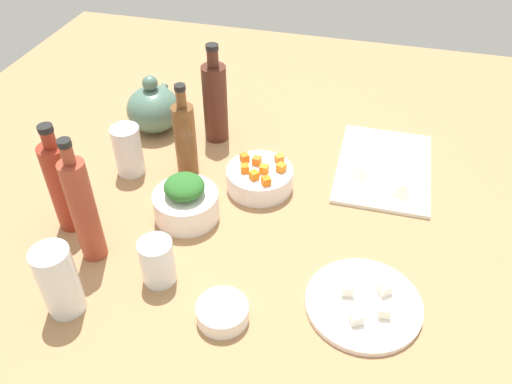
# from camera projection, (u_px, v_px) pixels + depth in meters

# --- Properties ---
(tabletop) EXTENTS (1.90, 1.90, 0.03)m
(tabletop) POSITION_uv_depth(u_px,v_px,m) (256.00, 214.00, 1.17)
(tabletop) COLOR #A4774E
(tabletop) RESTS_ON ground
(cutting_board) EXTENTS (0.32, 0.22, 0.01)m
(cutting_board) POSITION_uv_depth(u_px,v_px,m) (384.00, 168.00, 1.26)
(cutting_board) COLOR white
(cutting_board) RESTS_ON tabletop
(plate_tofu) EXTENTS (0.21, 0.21, 0.01)m
(plate_tofu) POSITION_uv_depth(u_px,v_px,m) (363.00, 304.00, 0.95)
(plate_tofu) COLOR white
(plate_tofu) RESTS_ON tabletop
(bowl_greens) EXTENTS (0.14, 0.14, 0.06)m
(bowl_greens) POSITION_uv_depth(u_px,v_px,m) (186.00, 205.00, 1.12)
(bowl_greens) COLOR white
(bowl_greens) RESTS_ON tabletop
(bowl_carrots) EXTENTS (0.15, 0.15, 0.05)m
(bowl_carrots) POSITION_uv_depth(u_px,v_px,m) (260.00, 178.00, 1.20)
(bowl_carrots) COLOR white
(bowl_carrots) RESTS_ON tabletop
(bowl_small_side) EXTENTS (0.09, 0.09, 0.03)m
(bowl_small_side) POSITION_uv_depth(u_px,v_px,m) (222.00, 312.00, 0.92)
(bowl_small_side) COLOR white
(bowl_small_side) RESTS_ON tabletop
(teapot) EXTENTS (0.16, 0.14, 0.16)m
(teapot) POSITION_uv_depth(u_px,v_px,m) (154.00, 108.00, 1.37)
(teapot) COLOR #4E705E
(teapot) RESTS_ON tabletop
(bottle_0) EXTENTS (0.06, 0.06, 0.25)m
(bottle_0) POSITION_uv_depth(u_px,v_px,m) (63.00, 185.00, 1.05)
(bottle_0) COLOR maroon
(bottle_0) RESTS_ON tabletop
(bottle_1) EXTENTS (0.05, 0.05, 0.28)m
(bottle_1) POSITION_uv_depth(u_px,v_px,m) (83.00, 209.00, 0.98)
(bottle_1) COLOR brown
(bottle_1) RESTS_ON tabletop
(bottle_2) EXTENTS (0.05, 0.05, 0.23)m
(bottle_2) POSITION_uv_depth(u_px,v_px,m) (185.00, 138.00, 1.20)
(bottle_2) COLOR brown
(bottle_2) RESTS_ON tabletop
(bottle_3) EXTENTS (0.06, 0.06, 0.26)m
(bottle_3) POSITION_uv_depth(u_px,v_px,m) (215.00, 101.00, 1.30)
(bottle_3) COLOR #4B2319
(bottle_3) RESTS_ON tabletop
(drinking_glass_0) EXTENTS (0.07, 0.07, 0.14)m
(drinking_glass_0) POSITION_uv_depth(u_px,v_px,m) (59.00, 281.00, 0.91)
(drinking_glass_0) COLOR white
(drinking_glass_0) RESTS_ON tabletop
(drinking_glass_1) EXTENTS (0.07, 0.07, 0.10)m
(drinking_glass_1) POSITION_uv_depth(u_px,v_px,m) (157.00, 261.00, 0.97)
(drinking_glass_1) COLOR white
(drinking_glass_1) RESTS_ON tabletop
(drinking_glass_2) EXTENTS (0.07, 0.07, 0.12)m
(drinking_glass_2) POSITION_uv_depth(u_px,v_px,m) (128.00, 150.00, 1.22)
(drinking_glass_2) COLOR white
(drinking_glass_2) RESTS_ON tabletop
(carrot_cube_0) EXTENTS (0.02, 0.02, 0.02)m
(carrot_cube_0) POSITION_uv_depth(u_px,v_px,m) (265.00, 169.00, 1.17)
(carrot_cube_0) COLOR orange
(carrot_cube_0) RESTS_ON bowl_carrots
(carrot_cube_1) EXTENTS (0.02, 0.02, 0.02)m
(carrot_cube_1) POSITION_uv_depth(u_px,v_px,m) (245.00, 168.00, 1.17)
(carrot_cube_1) COLOR orange
(carrot_cube_1) RESTS_ON bowl_carrots
(carrot_cube_2) EXTENTS (0.03, 0.03, 0.02)m
(carrot_cube_2) POSITION_uv_depth(u_px,v_px,m) (279.00, 159.00, 1.20)
(carrot_cube_2) COLOR orange
(carrot_cube_2) RESTS_ON bowl_carrots
(carrot_cube_3) EXTENTS (0.02, 0.02, 0.02)m
(carrot_cube_3) POSITION_uv_depth(u_px,v_px,m) (257.00, 161.00, 1.19)
(carrot_cube_3) COLOR orange
(carrot_cube_3) RESTS_ON bowl_carrots
(carrot_cube_4) EXTENTS (0.03, 0.03, 0.02)m
(carrot_cube_4) POSITION_uv_depth(u_px,v_px,m) (254.00, 175.00, 1.15)
(carrot_cube_4) COLOR orange
(carrot_cube_4) RESTS_ON bowl_carrots
(carrot_cube_5) EXTENTS (0.03, 0.03, 0.02)m
(carrot_cube_5) POSITION_uv_depth(u_px,v_px,m) (245.00, 158.00, 1.20)
(carrot_cube_5) COLOR orange
(carrot_cube_5) RESTS_ON bowl_carrots
(carrot_cube_6) EXTENTS (0.03, 0.03, 0.02)m
(carrot_cube_6) POSITION_uv_depth(u_px,v_px,m) (266.00, 181.00, 1.14)
(carrot_cube_6) COLOR orange
(carrot_cube_6) RESTS_ON bowl_carrots
(carrot_cube_7) EXTENTS (0.02, 0.02, 0.02)m
(carrot_cube_7) POSITION_uv_depth(u_px,v_px,m) (281.00, 168.00, 1.17)
(carrot_cube_7) COLOR orange
(carrot_cube_7) RESTS_ON bowl_carrots
(chopped_greens_mound) EXTENTS (0.12, 0.12, 0.04)m
(chopped_greens_mound) POSITION_uv_depth(u_px,v_px,m) (184.00, 187.00, 1.09)
(chopped_greens_mound) COLOR #296525
(chopped_greens_mound) RESTS_ON bowl_greens
(tofu_cube_0) EXTENTS (0.03, 0.03, 0.02)m
(tofu_cube_0) POSITION_uv_depth(u_px,v_px,m) (385.00, 288.00, 0.96)
(tofu_cube_0) COLOR white
(tofu_cube_0) RESTS_ON plate_tofu
(tofu_cube_1) EXTENTS (0.02, 0.02, 0.02)m
(tofu_cube_1) POSITION_uv_depth(u_px,v_px,m) (348.00, 289.00, 0.96)
(tofu_cube_1) COLOR #EEE4CF
(tofu_cube_1) RESTS_ON plate_tofu
(tofu_cube_2) EXTENTS (0.03, 0.03, 0.02)m
(tofu_cube_2) POSITION_uv_depth(u_px,v_px,m) (356.00, 317.00, 0.91)
(tofu_cube_2) COLOR white
(tofu_cube_2) RESTS_ON plate_tofu
(tofu_cube_3) EXTENTS (0.02, 0.02, 0.02)m
(tofu_cube_3) POSITION_uv_depth(u_px,v_px,m) (384.00, 311.00, 0.92)
(tofu_cube_3) COLOR white
(tofu_cube_3) RESTS_ON plate_tofu
(dumpling_0) EXTENTS (0.06, 0.06, 0.03)m
(dumpling_0) POSITION_uv_depth(u_px,v_px,m) (402.00, 190.00, 1.17)
(dumpling_0) COLOR beige
(dumpling_0) RESTS_ON cutting_board
(dumpling_1) EXTENTS (0.06, 0.06, 0.02)m
(dumpling_1) POSITION_uv_depth(u_px,v_px,m) (395.00, 161.00, 1.26)
(dumpling_1) COLOR beige
(dumpling_1) RESTS_ON cutting_board
(dumpling_2) EXTENTS (0.06, 0.06, 0.03)m
(dumpling_2) POSITION_uv_depth(u_px,v_px,m) (360.00, 172.00, 1.22)
(dumpling_2) COLOR beige
(dumpling_2) RESTS_ON cutting_board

